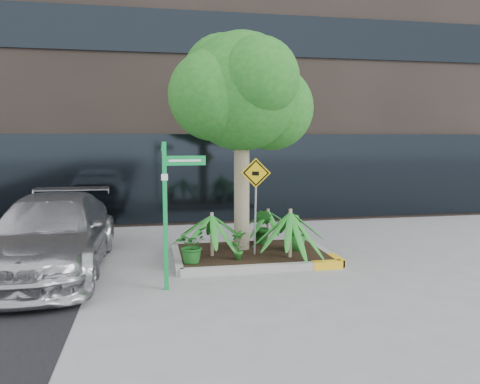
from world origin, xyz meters
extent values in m
plane|color=gray|center=(0.00, 0.00, 0.00)|extent=(80.00, 80.00, 0.00)
cube|color=#2D2621|center=(0.50, 8.50, 7.50)|extent=(18.00, 8.00, 15.00)
cube|color=#9E9E99|center=(0.20, 1.40, 0.07)|extent=(3.20, 0.15, 0.15)
cube|color=#9E9E99|center=(0.20, -0.80, 0.07)|extent=(3.20, 0.15, 0.15)
cube|color=#9E9E99|center=(-1.40, 0.30, 0.07)|extent=(0.15, 2.20, 0.15)
cube|color=#9E9E99|center=(1.80, 0.30, 0.07)|extent=(0.15, 2.20, 0.15)
cube|color=yellow|center=(1.50, -0.80, 0.07)|extent=(0.60, 0.17, 0.15)
cube|color=black|center=(0.20, 0.30, 0.12)|extent=(3.05, 2.05, 0.06)
cylinder|color=tan|center=(0.04, 0.61, 1.57)|extent=(0.34, 0.34, 3.14)
cylinder|color=tan|center=(0.15, 0.61, 2.72)|extent=(0.59, 0.17, 1.02)
sphere|color=#1B611C|center=(0.04, 0.61, 3.56)|extent=(2.51, 2.51, 2.51)
sphere|color=#1B611C|center=(0.78, 0.92, 3.25)|extent=(1.88, 1.88, 1.88)
sphere|color=#1B611C|center=(-0.58, 0.40, 3.46)|extent=(1.88, 1.88, 1.88)
sphere|color=#1B611C|center=(0.25, -0.02, 3.77)|extent=(1.68, 1.68, 1.68)
sphere|color=#1B611C|center=(-0.27, 1.13, 3.98)|extent=(1.78, 1.78, 1.78)
cylinder|color=tan|center=(0.88, -0.31, 0.65)|extent=(0.07, 0.07, 1.00)
cylinder|color=tan|center=(-0.68, 0.08, 0.60)|extent=(0.07, 0.07, 0.91)
cylinder|color=tan|center=(0.76, 1.07, 0.55)|extent=(0.07, 0.07, 0.80)
imported|color=#B8B8BD|center=(-3.80, 0.03, 0.73)|extent=(2.11, 5.06, 1.46)
imported|color=#1A5C1D|center=(-1.15, -0.38, 0.50)|extent=(0.86, 0.86, 0.71)
imported|color=#216D20|center=(1.18, 0.25, 0.56)|extent=(0.54, 0.54, 0.82)
imported|color=#206820|center=(-0.20, -0.33, 0.46)|extent=(0.40, 0.40, 0.63)
imported|color=#1A5A1B|center=(0.61, 0.96, 0.55)|extent=(0.62, 0.62, 0.81)
cube|color=#0D9940|center=(-1.67, -1.50, 1.26)|extent=(0.07, 0.07, 2.51)
cube|color=#0D9940|center=(-1.33, -1.49, 2.20)|extent=(0.70, 0.05, 0.16)
cube|color=#0D9940|center=(-1.68, -1.16, 2.38)|extent=(0.05, 0.70, 0.16)
cube|color=white|center=(-1.33, -1.50, 2.20)|extent=(0.54, 0.02, 0.04)
cube|color=white|center=(-1.70, -1.16, 2.38)|extent=(0.02, 0.54, 0.04)
cube|color=white|center=(-1.67, -1.54, 1.93)|extent=(0.11, 0.01, 0.11)
cylinder|color=slate|center=(0.24, 0.10, 1.08)|extent=(0.14, 0.27, 1.85)
cube|color=yellow|center=(0.24, 0.08, 1.86)|extent=(0.59, 0.24, 0.62)
cube|color=black|center=(0.24, 0.07, 1.86)|extent=(0.52, 0.20, 0.55)
cube|color=yellow|center=(0.24, 0.07, 1.86)|extent=(0.44, 0.17, 0.47)
cube|color=black|center=(0.23, 0.06, 1.85)|extent=(0.14, 0.06, 0.08)
camera|label=1|loc=(-1.89, -9.34, 2.56)|focal=35.00mm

